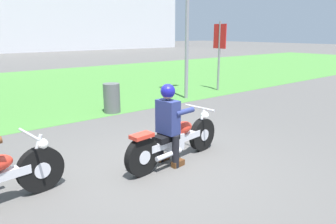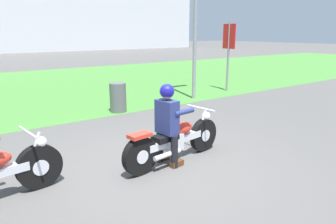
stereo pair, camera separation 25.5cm
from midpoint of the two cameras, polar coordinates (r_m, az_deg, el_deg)
ground at (r=5.19m, az=-0.16°, el=-10.31°), size 120.00×120.00×0.00m
grass_verge at (r=13.74m, az=-23.56°, el=4.24°), size 60.00×12.00×0.01m
motorcycle_lead at (r=5.29m, az=2.72°, el=-5.33°), size 2.12×0.66×0.87m
rider_lead at (r=5.05m, az=1.41°, el=-1.22°), size 0.59×0.51×1.39m
trash_can at (r=8.72m, az=-8.48°, el=2.68°), size 0.46×0.46×0.82m
sign_banner at (r=11.96m, az=11.87°, el=12.07°), size 0.08×0.60×2.60m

